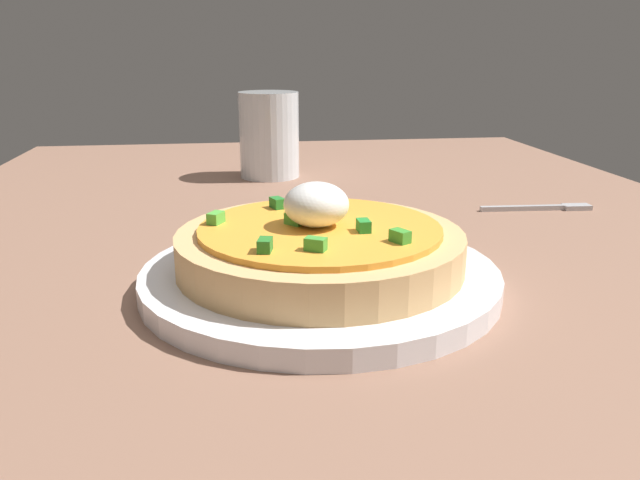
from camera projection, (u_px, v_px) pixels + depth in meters
The scene contains 5 objects.
dining_table at pixel (341, 273), 51.66cm from camera, with size 126.74×82.76×3.14cm, color #86604D.
plate at pixel (320, 277), 44.30cm from camera, with size 25.00×25.00×1.47cm, color white.
pizza at pixel (320, 245), 43.59cm from camera, with size 19.91×19.91×6.07cm.
cup_far at pixel (269, 137), 80.26cm from camera, with size 7.60×7.60×10.77cm.
fork at pixel (545, 208), 65.11cm from camera, with size 1.61×11.68×0.50cm.
Camera 1 is at (47.83, -8.31, 19.54)cm, focal length 35.26 mm.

